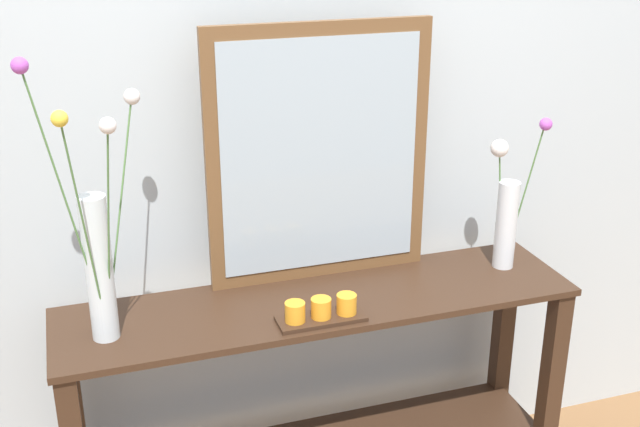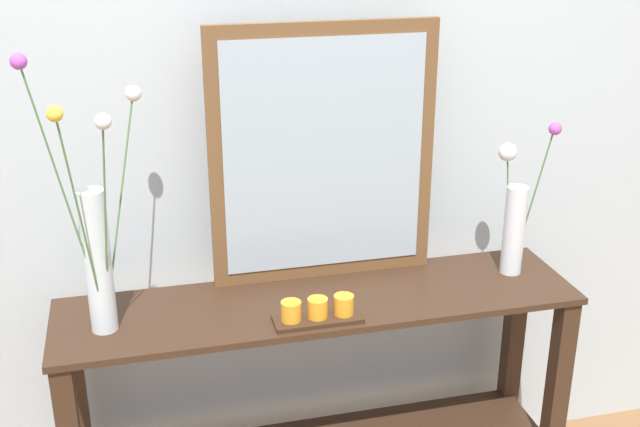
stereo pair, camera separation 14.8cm
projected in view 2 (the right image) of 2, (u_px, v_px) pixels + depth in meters
name	position (u px, v px, depth m)	size (l,w,h in m)	color
wall_back	(295.00, 88.00, 2.37)	(6.40, 0.08, 2.70)	#B2BCC1
console_table	(320.00, 386.00, 2.41)	(1.51, 0.37, 0.80)	#382316
mirror_leaning	(324.00, 155.00, 2.31)	(0.67, 0.03, 0.77)	brown
tall_vase_left	(96.00, 245.00, 2.04)	(0.29, 0.27, 0.76)	silver
vase_right	(515.00, 218.00, 2.40)	(0.16, 0.09, 0.48)	silver
candle_tray	(318.00, 312.00, 2.17)	(0.24, 0.09, 0.07)	#382316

